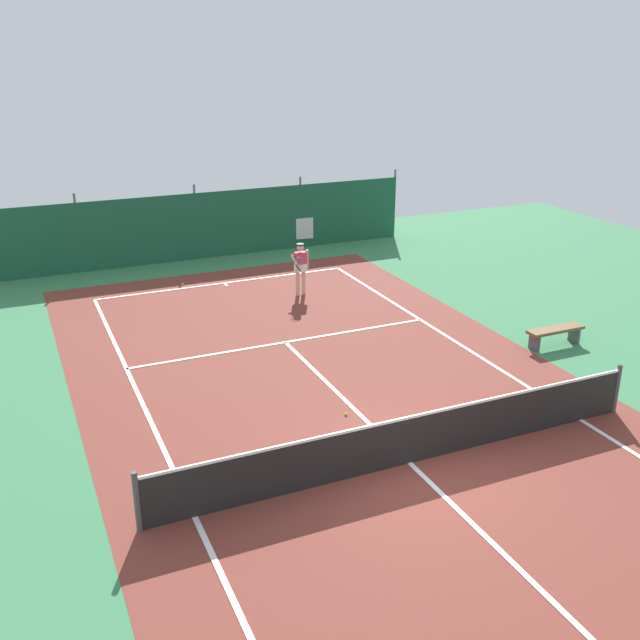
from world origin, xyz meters
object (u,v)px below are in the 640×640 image
at_px(tennis_net, 411,439).
at_px(tennis_player, 300,265).
at_px(tennis_ball_near_player, 346,414).
at_px(parked_car, 277,215).
at_px(courtside_bench, 555,332).
at_px(tennis_ball_midcourt, 182,284).

height_order(tennis_net, tennis_player, tennis_player).
distance_m(tennis_ball_near_player, parked_car, 15.58).
height_order(tennis_ball_near_player, parked_car, parked_car).
height_order(parked_car, courtside_bench, parked_car).
xyz_separation_m(tennis_net, courtside_bench, (6.31, 3.39, -0.14)).
relative_size(tennis_ball_midcourt, parked_car, 0.02).
height_order(tennis_net, tennis_ball_near_player, tennis_net).
relative_size(tennis_net, parked_car, 2.32).
bearing_deg(tennis_player, tennis_net, 75.16).
distance_m(tennis_player, parked_car, 7.63).
relative_size(tennis_player, parked_car, 0.38).
height_order(tennis_player, tennis_ball_near_player, tennis_player).
bearing_deg(courtside_bench, tennis_player, 124.86).
bearing_deg(tennis_ball_midcourt, tennis_ball_near_player, -84.24).
bearing_deg(tennis_ball_midcourt, courtside_bench, -49.39).
distance_m(parked_car, courtside_bench, 14.00).
distance_m(tennis_player, tennis_ball_midcourt, 4.10).
relative_size(tennis_ball_near_player, courtside_bench, 0.04).
distance_m(tennis_net, tennis_ball_midcourt, 12.34).
height_order(tennis_net, parked_car, parked_car).
bearing_deg(courtside_bench, tennis_net, -151.77).
xyz_separation_m(tennis_player, courtside_bench, (4.47, -6.41, -0.59)).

